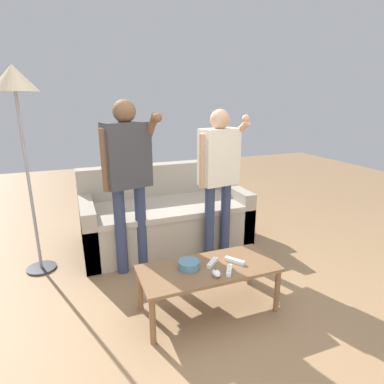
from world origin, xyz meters
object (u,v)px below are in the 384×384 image
(game_remote_nunchuk, at_px, (216,273))
(player_right, at_px, (219,168))
(floor_lamp, at_px, (15,92))
(game_remote_wand_far, at_px, (212,263))
(player_left, at_px, (128,168))
(coffee_table, at_px, (209,272))
(game_remote_wand_spare, at_px, (235,261))
(game_remote_wand_near, at_px, (229,270))
(snack_bowl, at_px, (189,265))
(couch, at_px, (164,217))

(game_remote_nunchuk, xyz_separation_m, player_right, (0.46, 0.93, 0.56))
(floor_lamp, distance_m, game_remote_wand_far, 2.19)
(player_left, bearing_deg, game_remote_wand_far, -60.07)
(coffee_table, height_order, game_remote_wand_far, game_remote_wand_far)
(floor_lamp, relative_size, game_remote_wand_spare, 12.36)
(game_remote_nunchuk, height_order, game_remote_wand_near, game_remote_nunchuk)
(game_remote_nunchuk, relative_size, floor_lamp, 0.05)
(player_right, relative_size, game_remote_wand_spare, 9.96)
(game_remote_wand_spare, bearing_deg, snack_bowl, 172.40)
(floor_lamp, relative_size, game_remote_wand_near, 13.43)
(game_remote_wand_near, bearing_deg, floor_lamp, 137.19)
(coffee_table, distance_m, game_remote_wand_near, 0.18)
(couch, distance_m, game_remote_wand_near, 1.49)
(snack_bowl, distance_m, game_remote_wand_near, 0.31)
(coffee_table, xyz_separation_m, floor_lamp, (-1.29, 1.18, 1.35))
(floor_lamp, height_order, game_remote_wand_near, floor_lamp)
(snack_bowl, bearing_deg, player_right, 51.41)
(snack_bowl, height_order, game_remote_wand_spare, snack_bowl)
(snack_bowl, bearing_deg, player_left, 109.42)
(game_remote_nunchuk, distance_m, game_remote_wand_far, 0.17)
(couch, height_order, player_right, player_right)
(game_remote_wand_near, bearing_deg, game_remote_wand_spare, 46.34)
(coffee_table, distance_m, game_remote_nunchuk, 0.16)
(player_right, height_order, game_remote_wand_spare, player_right)
(snack_bowl, relative_size, floor_lamp, 0.08)
(coffee_table, relative_size, game_remote_wand_far, 8.13)
(game_remote_nunchuk, relative_size, game_remote_wand_spare, 0.57)
(player_right, distance_m, game_remote_wand_far, 1.04)
(player_left, relative_size, game_remote_wand_near, 11.46)
(floor_lamp, distance_m, player_left, 1.13)
(coffee_table, height_order, floor_lamp, floor_lamp)
(snack_bowl, relative_size, game_remote_wand_spare, 1.05)
(coffee_table, relative_size, game_remote_wand_spare, 6.95)
(game_remote_wand_near, bearing_deg, player_right, 69.60)
(game_remote_wand_spare, bearing_deg, couch, 97.59)
(floor_lamp, bearing_deg, game_remote_wand_near, -42.81)
(snack_bowl, distance_m, floor_lamp, 2.06)
(couch, relative_size, game_remote_wand_far, 13.96)
(couch, relative_size, game_remote_nunchuk, 20.97)
(game_remote_nunchuk, xyz_separation_m, player_left, (-0.44, 1.00, 0.62))
(floor_lamp, height_order, game_remote_wand_spare, floor_lamp)
(game_remote_nunchuk, relative_size, game_remote_wand_far, 0.67)
(game_remote_wand_near, distance_m, game_remote_wand_spare, 0.16)
(couch, height_order, game_remote_nunchuk, couch)
(game_remote_wand_far, bearing_deg, couch, 90.14)
(player_left, relative_size, game_remote_wand_far, 12.34)
(couch, xyz_separation_m, game_remote_wand_spare, (0.18, -1.37, 0.09))
(couch, xyz_separation_m, floor_lamp, (-1.33, -0.18, 1.39))
(couch, height_order, game_remote_wand_far, couch)
(game_remote_wand_near, xyz_separation_m, game_remote_wand_far, (-0.07, 0.15, -0.00))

